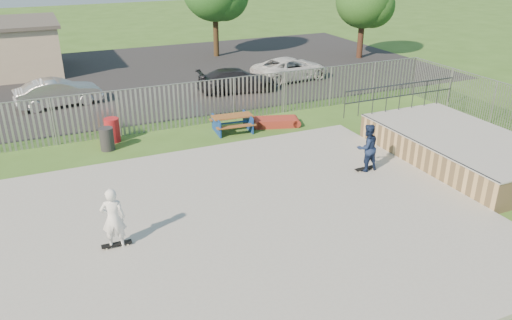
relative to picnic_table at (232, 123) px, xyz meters
name	(u,v)px	position (x,y,z in m)	size (l,w,h in m)	color
ground	(234,229)	(-2.95, -7.57, -0.37)	(120.00, 120.00, 0.00)	#386121
concrete_slab	(234,227)	(-2.95, -7.57, -0.30)	(15.00, 12.00, 0.15)	#969691
quarter_pipe	(459,148)	(6.55, -6.53, 0.19)	(5.50, 7.05, 2.19)	tan
fence	(212,139)	(-1.95, -2.98, 0.63)	(26.04, 16.02, 2.00)	gray
picnic_table	(232,123)	(0.00, 0.00, 0.00)	(1.84, 1.56, 0.73)	brown
funbox	(276,122)	(2.06, -0.13, -0.20)	(1.95, 1.36, 0.35)	maroon
trash_bin_red	(112,130)	(-4.97, 0.89, 0.13)	(0.60, 0.60, 1.00)	maroon
trash_bin_grey	(107,139)	(-5.33, 0.05, 0.09)	(0.56, 0.56, 0.93)	#2A2A2C
parking_lot	(119,78)	(-2.95, 11.43, -0.36)	(40.00, 18.00, 0.02)	black
car_silver	(58,93)	(-6.62, 6.96, 0.33)	(1.44, 4.13, 1.36)	silver
car_dark	(237,80)	(2.54, 5.72, 0.28)	(1.77, 4.35, 1.26)	black
car_white	(291,69)	(6.43, 6.83, 0.31)	(2.19, 4.75, 1.32)	silver
tree_right	(364,0)	(13.77, 10.28, 3.58)	(3.81, 3.81, 5.88)	#402519
skateboard_a	(365,169)	(2.74, -5.98, -0.18)	(0.81, 0.22, 0.08)	black
skateboard_b	(117,245)	(-6.23, -7.32, -0.18)	(0.81, 0.23, 0.08)	black
skater_navy	(367,148)	(2.74, -5.98, 0.64)	(0.84, 0.65, 1.72)	#162345
skater_white	(113,218)	(-6.23, -7.32, 0.64)	(0.63, 0.41, 1.72)	white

